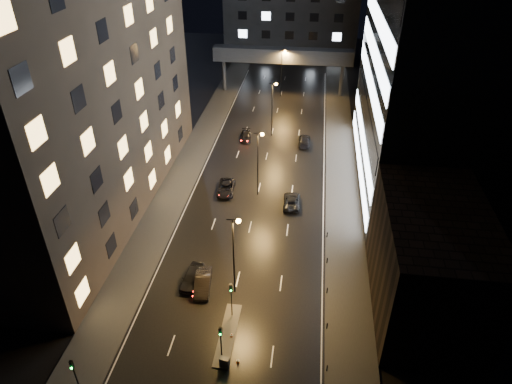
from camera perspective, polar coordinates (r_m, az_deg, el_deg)
ground at (r=77.88m, az=1.35°, el=4.50°), size 160.00×160.00×0.00m
sidewalk_left at (r=75.76m, az=-8.53°, el=3.30°), size 5.00×110.00×0.15m
sidewalk_right at (r=73.36m, az=10.66°, el=2.02°), size 5.00×110.00×0.15m
building_left at (r=62.33m, az=-21.99°, el=14.73°), size 15.00×48.00×40.00m
building_right_low at (r=50.10m, az=20.78°, el=-8.05°), size 10.00×18.00×12.00m
building_right_glass at (r=68.12m, az=23.74°, el=17.99°), size 20.00×36.00×45.00m
building_far at (r=128.67m, az=4.52°, el=21.86°), size 34.00×14.00×25.00m
skybridge at (r=102.47m, az=3.35°, el=16.61°), size 30.00×3.00×10.00m
median_island at (r=48.22m, az=-3.54°, el=-17.33°), size 1.60×8.00×0.15m
traffic_signal_near at (r=47.62m, az=-3.11°, el=-12.72°), size 0.28×0.34×4.40m
traffic_signal_far at (r=44.04m, az=-4.43°, el=-17.79°), size 0.28×0.34×4.40m
traffic_signal_corner at (r=44.77m, az=-21.78°, el=-20.18°), size 0.28×0.34×4.40m
bollard_row at (r=50.51m, az=8.88°, el=-14.12°), size 0.12×25.12×0.90m
streetlight_near at (r=47.85m, az=-2.65°, el=-6.87°), size 1.45×0.50×10.15m
streetlight_mid_a at (r=64.29m, az=0.37°, el=4.52°), size 1.45×0.50×10.15m
streetlight_mid_b at (r=82.32m, az=2.15°, el=11.11°), size 1.45×0.50×10.15m
streetlight_far at (r=101.09m, az=3.32°, el=15.29°), size 1.45×0.50×10.15m
car_away_a at (r=53.19m, az=-8.00°, el=-10.51°), size 2.24×4.87×1.62m
car_away_b at (r=52.43m, az=-6.67°, el=-11.17°), size 2.31×5.04×1.60m
car_away_c at (r=67.98m, az=-3.77°, el=0.52°), size 2.75×5.36×1.45m
car_away_d at (r=83.35m, az=-1.26°, el=7.01°), size 2.32×4.57×1.27m
car_toward_a at (r=65.17m, az=4.48°, el=-1.13°), size 2.49×5.05×1.38m
car_toward_b at (r=81.96m, az=6.07°, el=6.42°), size 2.19×5.11×1.47m
utility_cabinet at (r=45.45m, az=-3.95°, el=-20.44°), size 0.98×0.63×1.09m
cone_a at (r=47.85m, az=-3.07°, el=-17.46°), size 0.47×0.47×0.56m
cone_b at (r=46.01m, az=-2.27°, el=-20.34°), size 0.34×0.34×0.51m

